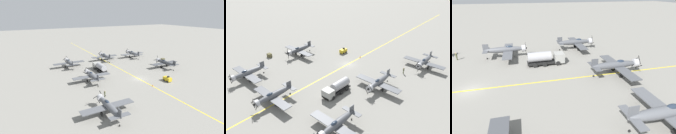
{
  "view_description": "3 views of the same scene",
  "coord_description": "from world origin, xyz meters",
  "views": [
    {
      "loc": [
        -32.92,
        -42.34,
        20.73
      ],
      "look_at": [
        -5.88,
        7.61,
        2.87
      ],
      "focal_mm": 28.0,
      "sensor_mm": 36.0,
      "label": 1
    },
    {
      "loc": [
        -37.21,
        46.57,
        30.61
      ],
      "look_at": [
        -2.92,
        7.75,
        3.2
      ],
      "focal_mm": 35.0,
      "sensor_mm": 36.0,
      "label": 2
    },
    {
      "loc": [
        27.63,
        8.87,
        15.17
      ],
      "look_at": [
        -1.89,
        16.32,
        1.6
      ],
      "focal_mm": 28.0,
      "sensor_mm": 36.0,
      "label": 3
    }
  ],
  "objects": [
    {
      "name": "ground_plane",
      "position": [
        0.0,
        0.0,
        0.0
      ],
      "size": [
        400.0,
        400.0,
        0.0
      ],
      "primitive_type": "plane",
      "color": "gray"
    },
    {
      "name": "taxiway_stripe",
      "position": [
        0.0,
        0.0,
        0.0
      ],
      "size": [
        0.3,
        160.0,
        0.01
      ],
      "primitive_type": "cube",
      "color": "yellow",
      "rests_on": "ground"
    },
    {
      "name": "airplane_far_center",
      "position": [
        0.49,
        26.02,
        2.01
      ],
      "size": [
        12.0,
        9.98,
        3.65
      ],
      "rotation": [
        0.0,
        0.0,
        -0.13
      ],
      "color": "#4D4F54",
      "rests_on": "ground"
    },
    {
      "name": "airplane_far_left",
      "position": [
        -16.39,
        23.34,
        2.01
      ],
      "size": [
        12.0,
        9.98,
        3.65
      ],
      "rotation": [
        0.0,
        0.0,
        -0.14
      ],
      "color": "#4B4E53",
      "rests_on": "ground"
    },
    {
      "name": "airplane_far_right",
      "position": [
        14.53,
        24.54,
        2.01
      ],
      "size": [
        12.0,
        9.98,
        3.65
      ],
      "rotation": [
        0.0,
        0.0,
        -0.09
      ],
      "color": "#57595E",
      "rests_on": "ground"
    },
    {
      "name": "airplane_mid_left",
      "position": [
        -14.22,
        5.23,
        2.01
      ],
      "size": [
        12.0,
        9.98,
        3.65
      ],
      "rotation": [
        0.0,
        0.0,
        -0.16
      ],
      "color": "#54565B",
      "rests_on": "ground"
    },
    {
      "name": "fuel_tanker",
      "position": [
        -7.73,
        13.72,
        1.51
      ],
      "size": [
        2.68,
        8.0,
        2.98
      ],
      "color": "black",
      "rests_on": "ground"
    },
    {
      "name": "ground_crew_walking",
      "position": [
        -15.4,
        -6.11,
        1.0
      ],
      "size": [
        0.4,
        0.4,
        1.83
      ],
      "color": "#515638",
      "rests_on": "ground"
    }
  ]
}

